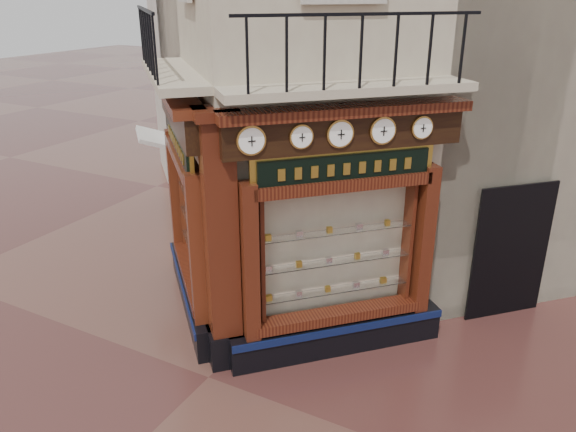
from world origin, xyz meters
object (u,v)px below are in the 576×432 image
Objects in this scene: clock_d at (383,131)px; clock_e at (422,128)px; clock_a at (251,141)px; clock_b at (301,137)px; signboard_right at (345,168)px; awning at (166,246)px; signboard_left at (179,143)px; corner_pilaster at (222,248)px; clock_c at (340,134)px.

clock_e is at bearing -0.00° from clock_d.
clock_b is at bearing 0.00° from clock_a.
clock_e is 0.17× the size of signboard_right.
awning is 6.20m from signboard_right.
awning is (-4.15, 2.90, -3.62)m from clock_a.
clock_b is 1.79m from clock_e.
clock_e is 3.88m from signboard_left.
signboard_right is at bearing 174.29° from clock_e.
corner_pilaster reaches higher than clock_a.
clock_c is at bearing -140.67° from signboard_right.
signboard_left is (-2.03, 1.05, -0.52)m from clock_a.
clock_a is at bearing -162.24° from signboard_left.
corner_pilaster reaches higher than clock_d.
signboard_right is at bearing -135.00° from signboard_left.
signboard_right is at bearing 4.62° from clock_a.
clock_e is at bearing -8.51° from corner_pilaster.
corner_pilaster is 1.77m from clock_a.
clock_c reaches higher than clock_b.
clock_a reaches higher than clock_b.
clock_c reaches higher than clock_e.
clock_c is 2.96m from signboard_left.
clock_c is (0.87, 0.87, 0.00)m from clock_a.
clock_d is (1.32, 1.32, -0.00)m from clock_a.
clock_b is at bearing 180.00° from clock_e.
signboard_right is (0.41, 0.56, -0.52)m from clock_b.
clock_a reaches higher than signboard_right.
clock_c is at bearing -180.00° from clock_d.
clock_c is 1.18× the size of clock_e.
clock_a reaches higher than awning.
clock_d reaches higher than clock_b.
signboard_left is 1.01× the size of signboard_right.
signboard_left is at bearing 122.35° from clock_b.
signboard_left is (-2.91, 0.17, -0.52)m from clock_c.
clock_a is at bearing -169.98° from awning.
clock_e is (0.88, 0.88, 0.00)m from clock_c.
clock_d is (0.84, 0.84, -0.00)m from clock_b.
clock_e reaches higher than awning.
signboard_left is at bearing 131.58° from clock_c.
corner_pilaster is at bearing -169.75° from signboard_left.
clock_a reaches higher than clock_c.
awning is at bearing 96.26° from corner_pilaster.
clock_a is (0.57, -0.03, 1.67)m from corner_pilaster.
clock_a is 1.87m from clock_d.
awning is at bearing 118.86° from clock_d.
clock_b is 0.85× the size of clock_c.
clock_e is (0.43, 0.43, 0.00)m from clock_d.
clock_d is 6.74m from awning.
clock_b is 1.00× the size of clock_e.
corner_pilaster is 3.00× the size of awning.
clock_b is 2.63m from signboard_left.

